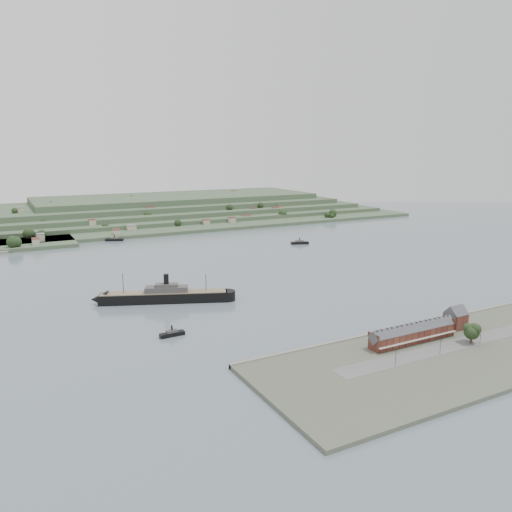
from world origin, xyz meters
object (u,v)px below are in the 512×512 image
terrace_row (413,333)px  fig_tree (473,331)px  tugboat (172,334)px  steamship (161,296)px  gabled_building (456,318)px

terrace_row → fig_tree: fig_tree is taller
terrace_row → tugboat: terrace_row is taller
steamship → fig_tree: steamship is taller
terrace_row → gabled_building: size_ratio=3.95×
terrace_row → steamship: (-96.86, 139.21, -2.44)m
steamship → tugboat: size_ratio=6.55×
terrace_row → gabled_building: gabled_building is taller
fig_tree → steamship: bearing=128.4°
terrace_row → tugboat: (-110.61, 73.75, -5.27)m
terrace_row → gabled_building: (37.50, 4.02, 1.34)m
steamship → terrace_row: bearing=-55.2°
gabled_building → fig_tree: (-10.97, -20.54, 0.84)m
terrace_row → steamship: 169.60m
fig_tree → gabled_building: bearing=61.9°
steamship → tugboat: 66.95m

